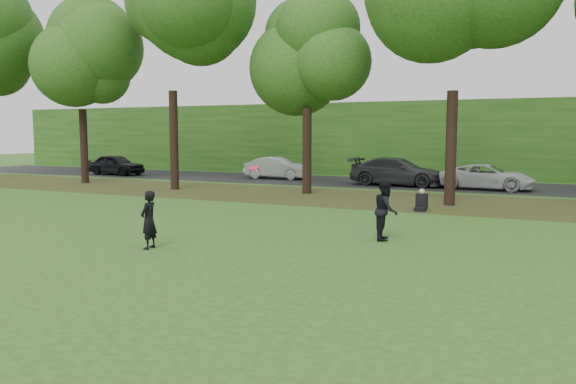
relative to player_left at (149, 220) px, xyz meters
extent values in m
plane|color=#315119|center=(1.54, -0.27, -0.75)|extent=(120.00, 120.00, 0.00)
cube|color=#413217|center=(1.54, 12.73, -0.74)|extent=(60.00, 7.00, 0.01)
cube|color=black|center=(1.54, 20.73, -0.74)|extent=(70.00, 7.00, 0.02)
cube|color=#1E4C15|center=(1.54, 26.73, 1.75)|extent=(70.00, 3.00, 5.00)
imported|color=black|center=(0.00, 0.00, 0.00)|extent=(0.42, 0.58, 1.49)
imported|color=black|center=(5.16, 3.73, 0.09)|extent=(0.79, 0.93, 1.68)
imported|color=black|center=(-18.16, 18.92, -0.02)|extent=(4.19, 1.77, 1.41)
imported|color=#B8BCC0|center=(-6.52, 20.71, -0.04)|extent=(4.25, 1.63, 1.38)
imported|color=#36373D|center=(1.54, 19.43, 0.04)|extent=(5.44, 2.50, 1.54)
imported|color=silver|center=(6.27, 19.27, -0.08)|extent=(4.81, 2.47, 1.30)
cylinder|color=#FF1543|center=(2.11, 1.72, 1.28)|extent=(0.31, 0.30, 0.12)
cube|color=black|center=(4.83, 9.81, -0.67)|extent=(0.42, 0.57, 0.16)
cube|color=black|center=(4.82, 10.09, -0.39)|extent=(0.43, 0.35, 0.56)
sphere|color=tan|center=(4.82, 10.09, -0.03)|extent=(0.22, 0.22, 0.22)
cylinder|color=black|center=(-15.46, 13.33, 1.40)|extent=(0.44, 0.44, 4.28)
sphere|color=#1E4C15|center=(-15.46, 13.33, 6.39)|extent=(6.00, 6.00, 6.00)
cylinder|color=black|center=(-8.46, 12.53, 1.80)|extent=(0.44, 0.44, 5.08)
sphere|color=#1E4C15|center=(-8.46, 12.53, 7.72)|extent=(7.20, 7.20, 7.20)
cylinder|color=black|center=(-1.46, 13.63, 1.31)|extent=(0.44, 0.44, 4.12)
sphere|color=#1E4C15|center=(-1.46, 13.63, 6.11)|extent=(5.80, 5.80, 5.80)
cylinder|color=black|center=(5.54, 12.03, 1.56)|extent=(0.44, 0.44, 4.62)
sphere|color=#1E4C15|center=(5.54, 12.03, 6.95)|extent=(6.60, 6.60, 6.60)
camera|label=1|loc=(9.20, -11.27, 2.22)|focal=35.00mm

